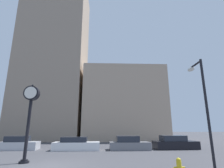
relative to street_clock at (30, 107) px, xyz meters
The scene contains 10 objects.
ground_plane 4.18m from the street_clock, 27.92° to the right, with size 200.00×200.00×0.00m, color #424247.
building_tall_tower 27.18m from the street_clock, 103.50° to the left, with size 12.41×12.00×33.94m.
building_storefront_row 24.84m from the street_clock, 69.06° to the left, with size 15.08×12.00×13.47m.
street_clock is the anchor object (origin of this frame).
car_silver 8.80m from the street_clock, 117.83° to the left, with size 4.01×2.00×1.39m.
car_white 7.72m from the street_clock, 71.62° to the left, with size 4.79×1.97×1.31m.
car_grey 10.76m from the street_clock, 41.46° to the left, with size 4.21×2.02×1.40m.
car_black 15.01m from the street_clock, 29.67° to the left, with size 4.68×2.16×1.42m.
fire_hydrant_near 9.94m from the street_clock, 21.09° to the right, with size 0.53×0.23×0.79m.
street_lamp_right 11.07m from the street_clock, 13.92° to the right, with size 0.36×1.57×6.08m.
Camera 1 is at (3.35, -11.36, 2.18)m, focal length 28.00 mm.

